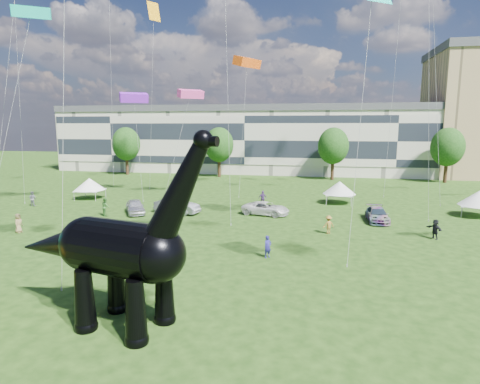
# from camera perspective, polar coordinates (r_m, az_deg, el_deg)

# --- Properties ---
(ground) EXTENTS (220.00, 220.00, 0.00)m
(ground) POSITION_cam_1_polar(r_m,az_deg,el_deg) (20.31, -6.59, -17.79)
(ground) COLOR #16330C
(ground) RESTS_ON ground
(terrace_row) EXTENTS (78.00, 11.00, 12.00)m
(terrace_row) POSITION_cam_1_polar(r_m,az_deg,el_deg) (80.39, 1.37, 7.15)
(terrace_row) COLOR beige
(terrace_row) RESTS_ON ground
(tree_far_left) EXTENTS (5.20, 5.20, 9.44)m
(tree_far_left) POSITION_cam_1_polar(r_m,az_deg,el_deg) (78.74, -15.91, 6.95)
(tree_far_left) COLOR #382314
(tree_far_left) RESTS_ON ground
(tree_mid_left) EXTENTS (5.20, 5.20, 9.44)m
(tree_mid_left) POSITION_cam_1_polar(r_m,az_deg,el_deg) (72.40, -3.00, 7.11)
(tree_mid_left) COLOR #382314
(tree_mid_left) RESTS_ON ground
(tree_mid_right) EXTENTS (5.20, 5.20, 9.44)m
(tree_mid_right) POSITION_cam_1_polar(r_m,az_deg,el_deg) (70.26, 13.14, 6.80)
(tree_mid_right) COLOR #382314
(tree_mid_right) RESTS_ON ground
(tree_far_right) EXTENTS (5.20, 5.20, 9.44)m
(tree_far_right) POSITION_cam_1_polar(r_m,az_deg,el_deg) (73.11, 27.46, 6.09)
(tree_far_right) COLOR #382314
(tree_far_right) RESTS_ON ground
(dinosaur_sculpture) EXTENTS (11.61, 4.41, 9.47)m
(dinosaur_sculpture) POSITION_cam_1_polar(r_m,az_deg,el_deg) (19.50, -17.46, -7.99)
(dinosaur_sculpture) COLOR black
(dinosaur_sculpture) RESTS_ON ground
(car_silver) EXTENTS (3.76, 4.66, 1.49)m
(car_silver) POSITION_cam_1_polar(r_m,az_deg,el_deg) (43.94, -14.68, -2.03)
(car_silver) COLOR silver
(car_silver) RESTS_ON ground
(car_grey) EXTENTS (5.23, 2.82, 1.64)m
(car_grey) POSITION_cam_1_polar(r_m,az_deg,el_deg) (43.19, -8.92, -1.93)
(car_grey) COLOR slate
(car_grey) RESTS_ON ground
(car_white) EXTENTS (5.30, 3.30, 1.37)m
(car_white) POSITION_cam_1_polar(r_m,az_deg,el_deg) (41.98, 3.68, -2.35)
(car_white) COLOR silver
(car_white) RESTS_ON ground
(car_dark) EXTENTS (1.99, 4.69, 1.35)m
(car_dark) POSITION_cam_1_polar(r_m,az_deg,el_deg) (41.26, 18.94, -3.08)
(car_dark) COLOR #595960
(car_dark) RESTS_ON ground
(gazebo_near) EXTENTS (4.10, 4.10, 2.68)m
(gazebo_near) POSITION_cam_1_polar(r_m,az_deg,el_deg) (49.26, 13.96, 0.57)
(gazebo_near) COLOR silver
(gazebo_near) RESTS_ON ground
(gazebo_far) EXTENTS (4.98, 4.98, 2.73)m
(gazebo_far) POSITION_cam_1_polar(r_m,az_deg,el_deg) (47.58, 30.88, -0.78)
(gazebo_far) COLOR white
(gazebo_far) RESTS_ON ground
(gazebo_left) EXTENTS (4.07, 4.07, 2.66)m
(gazebo_left) POSITION_cam_1_polar(r_m,az_deg,el_deg) (54.31, -20.61, 1.03)
(gazebo_left) COLOR white
(gazebo_left) RESTS_ON ground
(visitors) EXTENTS (50.98, 40.60, 1.88)m
(visitors) POSITION_cam_1_polar(r_m,az_deg,el_deg) (34.66, -3.51, -4.60)
(visitors) COLOR #95794A
(visitors) RESTS_ON ground
(kites) EXTENTS (62.22, 48.32, 28.52)m
(kites) POSITION_cam_1_polar(r_m,az_deg,el_deg) (45.20, -5.91, 24.43)
(kites) COLOR red
(kites) RESTS_ON ground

